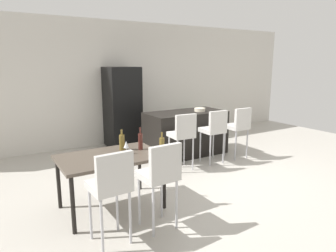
{
  "coord_description": "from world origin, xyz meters",
  "views": [
    {
      "loc": [
        -3.23,
        -4.13,
        1.92
      ],
      "look_at": [
        -0.55,
        0.25,
        0.85
      ],
      "focal_mm": 32.25,
      "sensor_mm": 36.0,
      "label": 1
    }
  ],
  "objects_px": {
    "bar_chair_left": "(183,133)",
    "dining_chair_far": "(160,173)",
    "wine_bottle_left": "(122,142)",
    "refrigerator": "(122,107)",
    "fruit_bowl": "(200,110)",
    "kitchen_island": "(186,133)",
    "wine_bottle_far": "(162,146)",
    "wine_glass_middle": "(126,145)",
    "dining_table": "(110,161)",
    "wine_bottle_near": "(140,141)",
    "bar_chair_middle": "(214,128)",
    "bar_chair_right": "(239,125)",
    "dining_chair_near": "(111,183)",
    "potted_plant": "(196,122)"
  },
  "relations": [
    {
      "from": "fruit_bowl",
      "to": "potted_plant",
      "type": "xyz_separation_m",
      "value": [
        0.96,
        1.42,
        -0.6
      ]
    },
    {
      "from": "dining_chair_near",
      "to": "fruit_bowl",
      "type": "xyz_separation_m",
      "value": [
        2.84,
        2.22,
        0.26
      ]
    },
    {
      "from": "wine_bottle_near",
      "to": "wine_bottle_far",
      "type": "distance_m",
      "value": 0.4
    },
    {
      "from": "wine_bottle_near",
      "to": "wine_bottle_far",
      "type": "xyz_separation_m",
      "value": [
        0.12,
        -0.38,
        0.0
      ]
    },
    {
      "from": "wine_bottle_near",
      "to": "wine_glass_middle",
      "type": "bearing_deg",
      "value": -161.13
    },
    {
      "from": "kitchen_island",
      "to": "wine_bottle_far",
      "type": "bearing_deg",
      "value": -131.95
    },
    {
      "from": "refrigerator",
      "to": "fruit_bowl",
      "type": "bearing_deg",
      "value": -50.79
    },
    {
      "from": "dining_chair_near",
      "to": "wine_bottle_far",
      "type": "relative_size",
      "value": 3.41
    },
    {
      "from": "wine_bottle_far",
      "to": "dining_chair_near",
      "type": "bearing_deg",
      "value": -152.52
    },
    {
      "from": "bar_chair_right",
      "to": "dining_chair_far",
      "type": "xyz_separation_m",
      "value": [
        -2.72,
        -1.52,
        0.0
      ]
    },
    {
      "from": "dining_table",
      "to": "bar_chair_left",
      "type": "bearing_deg",
      "value": 24.03
    },
    {
      "from": "bar_chair_middle",
      "to": "fruit_bowl",
      "type": "xyz_separation_m",
      "value": [
        0.18,
        0.69,
        0.26
      ]
    },
    {
      "from": "bar_chair_left",
      "to": "fruit_bowl",
      "type": "bearing_deg",
      "value": 37.43
    },
    {
      "from": "bar_chair_left",
      "to": "wine_bottle_near",
      "type": "xyz_separation_m",
      "value": [
        -1.18,
        -0.69,
        0.16
      ]
    },
    {
      "from": "dining_table",
      "to": "dining_chair_far",
      "type": "relative_size",
      "value": 1.26
    },
    {
      "from": "wine_bottle_left",
      "to": "refrigerator",
      "type": "xyz_separation_m",
      "value": [
        1.15,
        2.69,
        0.07
      ]
    },
    {
      "from": "bar_chair_right",
      "to": "dining_chair_far",
      "type": "distance_m",
      "value": 3.11
    },
    {
      "from": "kitchen_island",
      "to": "potted_plant",
      "type": "distance_m",
      "value": 1.82
    },
    {
      "from": "dining_table",
      "to": "wine_bottle_far",
      "type": "height_order",
      "value": "wine_bottle_far"
    },
    {
      "from": "refrigerator",
      "to": "fruit_bowl",
      "type": "xyz_separation_m",
      "value": [
        1.16,
        -1.43,
        0.04
      ]
    },
    {
      "from": "wine_bottle_near",
      "to": "fruit_bowl",
      "type": "relative_size",
      "value": 1.36
    },
    {
      "from": "dining_chair_near",
      "to": "wine_bottle_far",
      "type": "height_order",
      "value": "dining_chair_near"
    },
    {
      "from": "bar_chair_right",
      "to": "dining_chair_far",
      "type": "height_order",
      "value": "same"
    },
    {
      "from": "wine_glass_middle",
      "to": "refrigerator",
      "type": "relative_size",
      "value": 0.09
    },
    {
      "from": "dining_table",
      "to": "kitchen_island",
      "type": "bearing_deg",
      "value": 34.06
    },
    {
      "from": "wine_bottle_left",
      "to": "fruit_bowl",
      "type": "height_order",
      "value": "wine_bottle_left"
    },
    {
      "from": "wine_bottle_far",
      "to": "fruit_bowl",
      "type": "height_order",
      "value": "wine_bottle_far"
    },
    {
      "from": "dining_chair_far",
      "to": "wine_bottle_left",
      "type": "xyz_separation_m",
      "value": [
        -0.06,
        0.95,
        0.15
      ]
    },
    {
      "from": "dining_table",
      "to": "refrigerator",
      "type": "xyz_separation_m",
      "value": [
        1.39,
        2.85,
        0.25
      ]
    },
    {
      "from": "kitchen_island",
      "to": "bar_chair_left",
      "type": "xyz_separation_m",
      "value": [
        -0.62,
        -0.8,
        0.24
      ]
    },
    {
      "from": "wine_bottle_far",
      "to": "wine_bottle_near",
      "type": "bearing_deg",
      "value": 107.96
    },
    {
      "from": "dining_chair_near",
      "to": "wine_bottle_near",
      "type": "relative_size",
      "value": 3.34
    },
    {
      "from": "dining_chair_near",
      "to": "wine_bottle_near",
      "type": "xyz_separation_m",
      "value": [
        0.76,
        0.84,
        0.16
      ]
    },
    {
      "from": "wine_bottle_far",
      "to": "refrigerator",
      "type": "height_order",
      "value": "refrigerator"
    },
    {
      "from": "bar_chair_right",
      "to": "fruit_bowl",
      "type": "bearing_deg",
      "value": 123.81
    },
    {
      "from": "kitchen_island",
      "to": "bar_chair_middle",
      "type": "relative_size",
      "value": 1.61
    },
    {
      "from": "wine_glass_middle",
      "to": "potted_plant",
      "type": "height_order",
      "value": "wine_glass_middle"
    },
    {
      "from": "kitchen_island",
      "to": "wine_bottle_far",
      "type": "relative_size",
      "value": 5.48
    },
    {
      "from": "bar_chair_left",
      "to": "dining_chair_far",
      "type": "height_order",
      "value": "same"
    },
    {
      "from": "dining_chair_near",
      "to": "fruit_bowl",
      "type": "bearing_deg",
      "value": 37.95
    },
    {
      "from": "wine_glass_middle",
      "to": "refrigerator",
      "type": "distance_m",
      "value": 3.12
    },
    {
      "from": "bar_chair_middle",
      "to": "dining_table",
      "type": "distance_m",
      "value": 2.49
    },
    {
      "from": "bar_chair_left",
      "to": "bar_chair_right",
      "type": "height_order",
      "value": "same"
    },
    {
      "from": "refrigerator",
      "to": "wine_bottle_left",
      "type": "bearing_deg",
      "value": -113.18
    },
    {
      "from": "dining_chair_far",
      "to": "refrigerator",
      "type": "distance_m",
      "value": 3.81
    },
    {
      "from": "wine_glass_middle",
      "to": "bar_chair_left",
      "type": "bearing_deg",
      "value": 28.33
    },
    {
      "from": "dining_chair_far",
      "to": "refrigerator",
      "type": "bearing_deg",
      "value": 73.36
    },
    {
      "from": "kitchen_island",
      "to": "bar_chair_middle",
      "type": "height_order",
      "value": "bar_chair_middle"
    },
    {
      "from": "bar_chair_left",
      "to": "dining_chair_far",
      "type": "relative_size",
      "value": 1.0
    },
    {
      "from": "dining_chair_far",
      "to": "wine_bottle_near",
      "type": "height_order",
      "value": "wine_bottle_near"
    }
  ]
}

